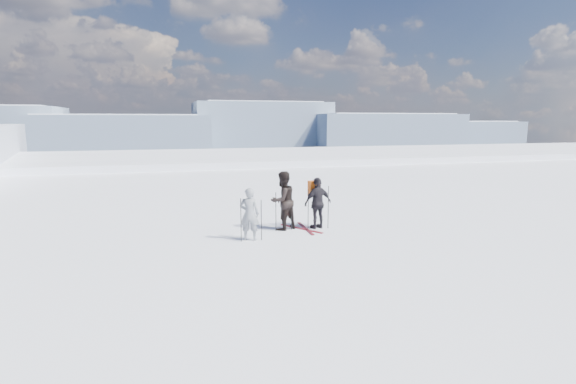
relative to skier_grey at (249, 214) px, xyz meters
name	(u,v)px	position (x,y,z in m)	size (l,w,h in m)	color
lake_basin	(223,233)	(2.66, 26.60, -7.25)	(820.00, 820.00, 71.62)	white
far_mountain_range	(196,131)	(32.26, 451.39, -7.95)	(770.00, 110.00, 53.00)	slate
skier_grey	(249,214)	(0.00, 0.00, 0.00)	(0.55, 0.36, 1.51)	gray
skier_dark	(283,201)	(1.24, 0.97, 0.16)	(0.89, 0.69, 1.83)	black
skier_pack	(318,203)	(2.34, 0.82, 0.05)	(0.95, 0.39, 1.62)	black
backpack	(314,169)	(2.28, 1.06, 1.11)	(0.35, 0.19, 0.50)	orange
ski_poles	(287,213)	(1.23, 0.51, -0.14)	(2.94, 0.96, 1.36)	black
skis_loose	(303,228)	(1.88, 0.85, -0.74)	(0.97, 1.70, 0.03)	black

